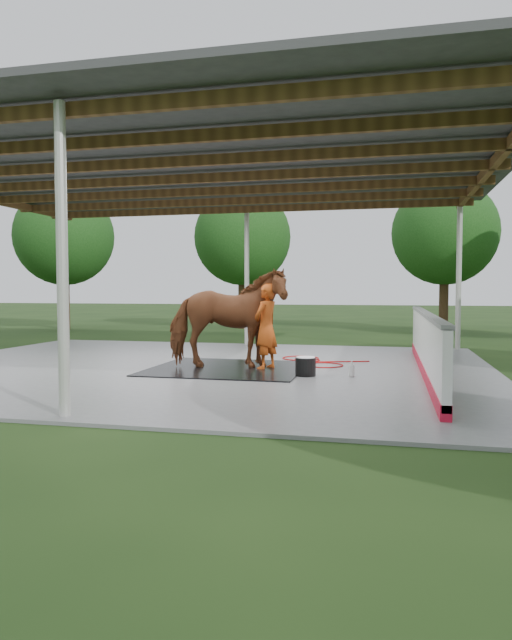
% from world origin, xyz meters
% --- Properties ---
extents(ground, '(100.00, 100.00, 0.00)m').
position_xyz_m(ground, '(0.00, 0.00, 0.00)').
color(ground, '#1E3814').
extents(concrete_slab, '(12.00, 10.00, 0.05)m').
position_xyz_m(concrete_slab, '(0.00, 0.00, 0.03)').
color(concrete_slab, slate).
rests_on(concrete_slab, ground).
extents(pavilion_structure, '(12.60, 10.60, 4.05)m').
position_xyz_m(pavilion_structure, '(0.00, -0.00, 3.97)').
color(pavilion_structure, beige).
rests_on(pavilion_structure, ground).
extents(dasher_board, '(0.16, 8.00, 1.15)m').
position_xyz_m(dasher_board, '(4.60, 0.00, 0.59)').
color(dasher_board, red).
rests_on(dasher_board, concrete_slab).
extents(tree_belt, '(28.00, 28.00, 5.80)m').
position_xyz_m(tree_belt, '(0.30, 0.90, 3.79)').
color(tree_belt, '#382314').
rests_on(tree_belt, ground).
extents(rubber_mat, '(2.99, 2.80, 0.02)m').
position_xyz_m(rubber_mat, '(0.82, -0.19, 0.06)').
color(rubber_mat, black).
rests_on(rubber_mat, concrete_slab).
extents(horse, '(2.52, 1.61, 1.97)m').
position_xyz_m(horse, '(0.82, -0.19, 1.06)').
color(horse, brown).
rests_on(horse, rubber_mat).
extents(handler, '(0.61, 0.72, 1.69)m').
position_xyz_m(handler, '(1.58, -0.08, 0.89)').
color(handler, '#B64513').
rests_on(handler, concrete_slab).
extents(wash_bucket, '(0.38, 0.38, 0.35)m').
position_xyz_m(wash_bucket, '(2.46, -0.75, 0.23)').
color(wash_bucket, black).
rests_on(wash_bucket, concrete_slab).
extents(soap_bottle_a, '(0.15, 0.15, 0.30)m').
position_xyz_m(soap_bottle_a, '(3.28, -0.69, 0.20)').
color(soap_bottle_a, silver).
rests_on(soap_bottle_a, concrete_slab).
extents(soap_bottle_b, '(0.11, 0.11, 0.17)m').
position_xyz_m(soap_bottle_b, '(2.51, -0.78, 0.14)').
color(soap_bottle_b, '#338CD8').
rests_on(soap_bottle_b, concrete_slab).
extents(hose_coil, '(1.97, 1.87, 0.02)m').
position_xyz_m(hose_coil, '(2.28, 1.33, 0.06)').
color(hose_coil, '#AD0C0D').
rests_on(hose_coil, concrete_slab).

